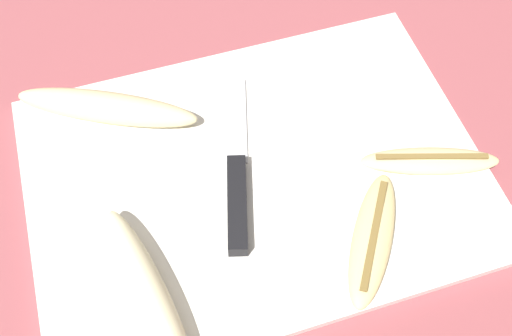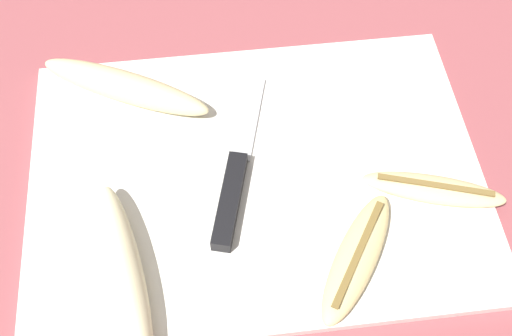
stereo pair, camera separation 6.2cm
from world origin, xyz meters
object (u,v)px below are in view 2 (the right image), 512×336
knife (233,186)px  banana_mellow_near (434,189)px  banana_spotted_left (357,257)px  banana_pale_long (125,273)px  banana_soft_right (125,87)px

knife → banana_mellow_near: bearing=7.6°
banana_spotted_left → banana_pale_long: bearing=178.3°
banana_spotted_left → banana_mellow_near: (0.10, 0.07, -0.00)m
knife → banana_soft_right: banana_soft_right is taller
banana_pale_long → banana_mellow_near: 0.33m
banana_spotted_left → banana_mellow_near: 0.12m
banana_spotted_left → banana_mellow_near: size_ratio=0.97×
knife → banana_pale_long: banana_pale_long is taller
banana_spotted_left → banana_soft_right: bearing=133.6°
banana_spotted_left → banana_pale_long: 0.23m
banana_soft_right → banana_pale_long: bearing=-90.2°
banana_spotted_left → banana_pale_long: (-0.23, 0.01, 0.01)m
banana_soft_right → banana_pale_long: banana_pale_long is taller
banana_soft_right → banana_pale_long: size_ratio=1.02×
knife → banana_soft_right: bearing=143.9°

